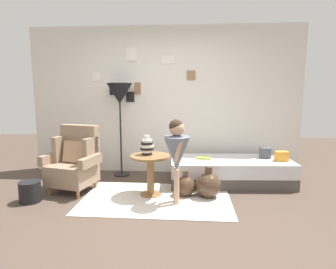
{
  "coord_description": "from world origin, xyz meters",
  "views": [
    {
      "loc": [
        0.46,
        -3.11,
        1.49
      ],
      "look_at": [
        0.15,
        0.95,
        0.85
      ],
      "focal_mm": 30.07,
      "sensor_mm": 36.0,
      "label": 1
    }
  ],
  "objects_px": {
    "side_table": "(150,167)",
    "vase_striped": "(147,147)",
    "person_child": "(177,150)",
    "armchair": "(75,161)",
    "floor_lamp": "(120,96)",
    "book_on_daybed": "(203,158)",
    "demijohn_near": "(185,186)",
    "magazine_basket": "(30,192)",
    "daybed": "(230,171)",
    "demijohn_far": "(208,185)"
  },
  "relations": [
    {
      "from": "side_table",
      "to": "vase_striped",
      "type": "height_order",
      "value": "vase_striped"
    },
    {
      "from": "side_table",
      "to": "vase_striped",
      "type": "xyz_separation_m",
      "value": [
        -0.05,
        0.04,
        0.29
      ]
    },
    {
      "from": "side_table",
      "to": "person_child",
      "type": "height_order",
      "value": "person_child"
    },
    {
      "from": "person_child",
      "to": "vase_striped",
      "type": "bearing_deg",
      "value": 144.33
    },
    {
      "from": "armchair",
      "to": "floor_lamp",
      "type": "xyz_separation_m",
      "value": [
        0.52,
        0.78,
        0.95
      ]
    },
    {
      "from": "side_table",
      "to": "floor_lamp",
      "type": "bearing_deg",
      "value": 124.99
    },
    {
      "from": "book_on_daybed",
      "to": "floor_lamp",
      "type": "bearing_deg",
      "value": 167.86
    },
    {
      "from": "demijohn_near",
      "to": "person_child",
      "type": "bearing_deg",
      "value": -112.11
    },
    {
      "from": "side_table",
      "to": "magazine_basket",
      "type": "height_order",
      "value": "side_table"
    },
    {
      "from": "daybed",
      "to": "floor_lamp",
      "type": "relative_size",
      "value": 1.21
    },
    {
      "from": "side_table",
      "to": "demijohn_near",
      "type": "relative_size",
      "value": 1.57
    },
    {
      "from": "daybed",
      "to": "demijohn_far",
      "type": "height_order",
      "value": "demijohn_far"
    },
    {
      "from": "demijohn_near",
      "to": "magazine_basket",
      "type": "distance_m",
      "value": 2.12
    },
    {
      "from": "floor_lamp",
      "to": "demijohn_far",
      "type": "bearing_deg",
      "value": -32.88
    },
    {
      "from": "magazine_basket",
      "to": "vase_striped",
      "type": "bearing_deg",
      "value": 14.89
    },
    {
      "from": "demijohn_far",
      "to": "side_table",
      "type": "bearing_deg",
      "value": 178.43
    },
    {
      "from": "demijohn_near",
      "to": "magazine_basket",
      "type": "bearing_deg",
      "value": -169.94
    },
    {
      "from": "floor_lamp",
      "to": "person_child",
      "type": "distance_m",
      "value": 1.72
    },
    {
      "from": "vase_striped",
      "to": "floor_lamp",
      "type": "distance_m",
      "value": 1.27
    },
    {
      "from": "armchair",
      "to": "floor_lamp",
      "type": "bearing_deg",
      "value": 56.67
    },
    {
      "from": "floor_lamp",
      "to": "demijohn_near",
      "type": "bearing_deg",
      "value": -38.78
    },
    {
      "from": "vase_striped",
      "to": "demijohn_far",
      "type": "height_order",
      "value": "vase_striped"
    },
    {
      "from": "vase_striped",
      "to": "demijohn_near",
      "type": "relative_size",
      "value": 0.75
    },
    {
      "from": "side_table",
      "to": "book_on_daybed",
      "type": "relative_size",
      "value": 2.66
    },
    {
      "from": "daybed",
      "to": "person_child",
      "type": "distance_m",
      "value": 1.32
    },
    {
      "from": "daybed",
      "to": "demijohn_far",
      "type": "relative_size",
      "value": 4.38
    },
    {
      "from": "magazine_basket",
      "to": "demijohn_near",
      "type": "bearing_deg",
      "value": 10.06
    },
    {
      "from": "magazine_basket",
      "to": "book_on_daybed",
      "type": "bearing_deg",
      "value": 22.58
    },
    {
      "from": "side_table",
      "to": "demijohn_far",
      "type": "xyz_separation_m",
      "value": [
        0.82,
        -0.02,
        -0.23
      ]
    },
    {
      "from": "person_child",
      "to": "book_on_daybed",
      "type": "xyz_separation_m",
      "value": [
        0.39,
        0.89,
        -0.31
      ]
    },
    {
      "from": "side_table",
      "to": "demijohn_far",
      "type": "distance_m",
      "value": 0.85
    },
    {
      "from": "floor_lamp",
      "to": "magazine_basket",
      "type": "relative_size",
      "value": 5.76
    },
    {
      "from": "book_on_daybed",
      "to": "magazine_basket",
      "type": "distance_m",
      "value": 2.58
    },
    {
      "from": "magazine_basket",
      "to": "person_child",
      "type": "bearing_deg",
      "value": 2.75
    },
    {
      "from": "daybed",
      "to": "floor_lamp",
      "type": "xyz_separation_m",
      "value": [
        -1.86,
        0.31,
        1.19
      ]
    },
    {
      "from": "daybed",
      "to": "demijohn_near",
      "type": "relative_size",
      "value": 5.22
    },
    {
      "from": "book_on_daybed",
      "to": "person_child",
      "type": "bearing_deg",
      "value": -113.71
    },
    {
      "from": "armchair",
      "to": "magazine_basket",
      "type": "height_order",
      "value": "armchair"
    },
    {
      "from": "floor_lamp",
      "to": "book_on_daybed",
      "type": "distance_m",
      "value": 1.75
    },
    {
      "from": "floor_lamp",
      "to": "demijohn_near",
      "type": "xyz_separation_m",
      "value": [
        1.15,
        -0.92,
        -1.24
      ]
    },
    {
      "from": "side_table",
      "to": "book_on_daybed",
      "type": "height_order",
      "value": "side_table"
    },
    {
      "from": "demijohn_near",
      "to": "demijohn_far",
      "type": "bearing_deg",
      "value": -5.07
    },
    {
      "from": "magazine_basket",
      "to": "demijohn_far",
      "type": "bearing_deg",
      "value": 8.07
    },
    {
      "from": "demijohn_near",
      "to": "magazine_basket",
      "type": "relative_size",
      "value": 1.33
    },
    {
      "from": "person_child",
      "to": "demijohn_near",
      "type": "relative_size",
      "value": 3.03
    },
    {
      "from": "floor_lamp",
      "to": "demijohn_far",
      "type": "height_order",
      "value": "floor_lamp"
    },
    {
      "from": "armchair",
      "to": "book_on_daybed",
      "type": "bearing_deg",
      "value": 13.86
    },
    {
      "from": "floor_lamp",
      "to": "demijohn_far",
      "type": "xyz_separation_m",
      "value": [
        1.47,
        -0.95,
        -1.21
      ]
    },
    {
      "from": "floor_lamp",
      "to": "magazine_basket",
      "type": "bearing_deg",
      "value": -126.14
    },
    {
      "from": "daybed",
      "to": "book_on_daybed",
      "type": "distance_m",
      "value": 0.49
    }
  ]
}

